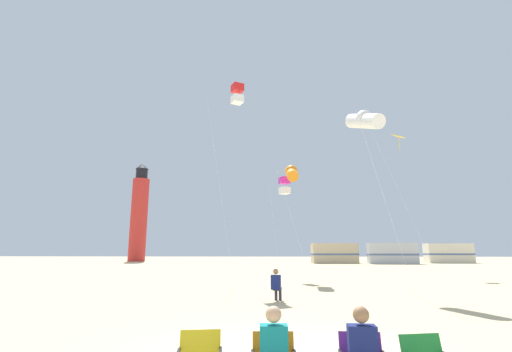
{
  "coord_description": "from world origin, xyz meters",
  "views": [
    {
      "loc": [
        -0.16,
        -7.02,
        1.83
      ],
      "look_at": [
        -0.9,
        9.89,
        5.32
      ],
      "focal_mm": 25.34,
      "sensor_mm": 36.0,
      "label": 1
    }
  ],
  "objects_px": {
    "lighthouse_distant": "(139,214)",
    "rv_van_tan": "(334,253)",
    "kite_flyer_standing": "(276,284)",
    "rv_van_silver": "(392,254)",
    "rv_van_cream": "(448,253)",
    "kite_tube_orange": "(291,173)",
    "kite_box_scarlet": "(237,94)",
    "kite_diamond_gold": "(399,142)",
    "kite_box_magenta": "(285,186)",
    "kite_tube_white": "(364,120)"
  },
  "relations": [
    {
      "from": "kite_flyer_standing",
      "to": "kite_box_scarlet",
      "type": "bearing_deg",
      "value": -55.55
    },
    {
      "from": "kite_box_magenta",
      "to": "kite_box_scarlet",
      "type": "relative_size",
      "value": 0.59
    },
    {
      "from": "kite_flyer_standing",
      "to": "kite_box_magenta",
      "type": "bearing_deg",
      "value": -80.31
    },
    {
      "from": "kite_flyer_standing",
      "to": "rv_van_silver",
      "type": "bearing_deg",
      "value": -99.7
    },
    {
      "from": "kite_box_magenta",
      "to": "kite_diamond_gold",
      "type": "relative_size",
      "value": 0.6
    },
    {
      "from": "kite_box_scarlet",
      "to": "rv_van_cream",
      "type": "relative_size",
      "value": 1.75
    },
    {
      "from": "kite_box_magenta",
      "to": "rv_van_cream",
      "type": "bearing_deg",
      "value": 51.38
    },
    {
      "from": "kite_box_magenta",
      "to": "lighthouse_distant",
      "type": "height_order",
      "value": "lighthouse_distant"
    },
    {
      "from": "kite_box_magenta",
      "to": "rv_van_tan",
      "type": "xyz_separation_m",
      "value": [
        8.0,
        29.14,
        -4.7
      ]
    },
    {
      "from": "kite_box_scarlet",
      "to": "rv_van_silver",
      "type": "height_order",
      "value": "kite_box_scarlet"
    },
    {
      "from": "kite_tube_orange",
      "to": "kite_diamond_gold",
      "type": "height_order",
      "value": "kite_diamond_gold"
    },
    {
      "from": "lighthouse_distant",
      "to": "rv_van_tan",
      "type": "bearing_deg",
      "value": -13.91
    },
    {
      "from": "kite_flyer_standing",
      "to": "kite_tube_white",
      "type": "distance_m",
      "value": 8.72
    },
    {
      "from": "lighthouse_distant",
      "to": "rv_van_silver",
      "type": "height_order",
      "value": "lighthouse_distant"
    },
    {
      "from": "kite_box_scarlet",
      "to": "rv_van_cream",
      "type": "bearing_deg",
      "value": 52.21
    },
    {
      "from": "kite_box_magenta",
      "to": "rv_van_silver",
      "type": "xyz_separation_m",
      "value": [
        15.54,
        27.34,
        -4.7
      ]
    },
    {
      "from": "kite_tube_white",
      "to": "rv_van_tan",
      "type": "distance_m",
      "value": 37.6
    },
    {
      "from": "kite_box_magenta",
      "to": "rv_van_silver",
      "type": "relative_size",
      "value": 1.01
    },
    {
      "from": "rv_van_silver",
      "to": "rv_van_cream",
      "type": "distance_m",
      "value": 10.04
    },
    {
      "from": "kite_box_scarlet",
      "to": "rv_van_silver",
      "type": "bearing_deg",
      "value": 60.1
    },
    {
      "from": "lighthouse_distant",
      "to": "rv_van_silver",
      "type": "distance_m",
      "value": 40.83
    },
    {
      "from": "kite_tube_white",
      "to": "lighthouse_distant",
      "type": "distance_m",
      "value": 52.21
    },
    {
      "from": "lighthouse_distant",
      "to": "rv_van_cream",
      "type": "height_order",
      "value": "lighthouse_distant"
    },
    {
      "from": "kite_diamond_gold",
      "to": "kite_tube_white",
      "type": "xyz_separation_m",
      "value": [
        -5.84,
        -11.89,
        -2.49
      ]
    },
    {
      "from": "kite_flyer_standing",
      "to": "lighthouse_distant",
      "type": "relative_size",
      "value": 0.07
    },
    {
      "from": "rv_van_silver",
      "to": "rv_van_cream",
      "type": "bearing_deg",
      "value": 26.79
    },
    {
      "from": "kite_box_scarlet",
      "to": "kite_diamond_gold",
      "type": "height_order",
      "value": "kite_box_scarlet"
    },
    {
      "from": "kite_box_scarlet",
      "to": "kite_diamond_gold",
      "type": "relative_size",
      "value": 1.02
    },
    {
      "from": "kite_box_scarlet",
      "to": "rv_van_cream",
      "type": "distance_m",
      "value": 46.07
    },
    {
      "from": "kite_flyer_standing",
      "to": "kite_tube_white",
      "type": "relative_size",
      "value": 0.14
    },
    {
      "from": "kite_diamond_gold",
      "to": "lighthouse_distant",
      "type": "bearing_deg",
      "value": 135.23
    },
    {
      "from": "kite_box_scarlet",
      "to": "rv_van_silver",
      "type": "distance_m",
      "value": 37.94
    },
    {
      "from": "kite_box_magenta",
      "to": "kite_tube_orange",
      "type": "relative_size",
      "value": 0.91
    },
    {
      "from": "lighthouse_distant",
      "to": "rv_van_cream",
      "type": "xyz_separation_m",
      "value": [
        48.46,
        -5.87,
        -6.45
      ]
    },
    {
      "from": "rv_van_tan",
      "to": "kite_tube_white",
      "type": "bearing_deg",
      "value": -100.87
    },
    {
      "from": "kite_flyer_standing",
      "to": "rv_van_tan",
      "type": "bearing_deg",
      "value": -88.75
    },
    {
      "from": "kite_tube_orange",
      "to": "lighthouse_distant",
      "type": "distance_m",
      "value": 45.59
    },
    {
      "from": "kite_diamond_gold",
      "to": "rv_van_silver",
      "type": "relative_size",
      "value": 1.67
    },
    {
      "from": "kite_box_scarlet",
      "to": "rv_van_tan",
      "type": "height_order",
      "value": "kite_box_scarlet"
    },
    {
      "from": "kite_tube_orange",
      "to": "rv_van_silver",
      "type": "relative_size",
      "value": 1.1
    },
    {
      "from": "kite_diamond_gold",
      "to": "rv_van_cream",
      "type": "bearing_deg",
      "value": 60.02
    },
    {
      "from": "kite_box_scarlet",
      "to": "rv_van_tan",
      "type": "relative_size",
      "value": 1.71
    },
    {
      "from": "kite_flyer_standing",
      "to": "kite_tube_orange",
      "type": "xyz_separation_m",
      "value": [
        1.11,
        8.31,
        5.98
      ]
    },
    {
      "from": "rv_van_cream",
      "to": "kite_tube_orange",
      "type": "bearing_deg",
      "value": -126.26
    },
    {
      "from": "rv_van_tan",
      "to": "lighthouse_distant",
      "type": "bearing_deg",
      "value": 162.15
    },
    {
      "from": "rv_van_silver",
      "to": "kite_flyer_standing",
      "type": "bearing_deg",
      "value": -108.71
    },
    {
      "from": "kite_tube_orange",
      "to": "kite_tube_white",
      "type": "bearing_deg",
      "value": -61.84
    },
    {
      "from": "kite_flyer_standing",
      "to": "rv_van_cream",
      "type": "xyz_separation_m",
      "value": [
        25.57,
        41.18,
        0.78
      ]
    },
    {
      "from": "kite_tube_orange",
      "to": "rv_van_tan",
      "type": "height_order",
      "value": "kite_tube_orange"
    },
    {
      "from": "kite_box_magenta",
      "to": "kite_diamond_gold",
      "type": "height_order",
      "value": "kite_diamond_gold"
    }
  ]
}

